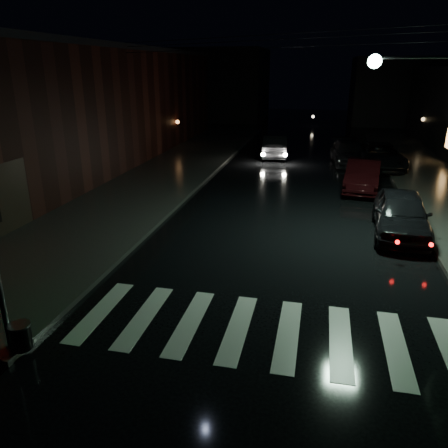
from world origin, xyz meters
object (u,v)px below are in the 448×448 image
Objects in this scene: parked_car_a at (401,214)px; oncoming_car at (275,146)px; parked_car_c at (348,153)px; parked_car_d at (379,156)px; parked_car_b at (363,176)px.

parked_car_a is 1.03× the size of oncoming_car.
parked_car_d is at bearing -35.96° from parked_car_c.
parked_car_c is at bearing 99.85° from parked_car_a.
parked_car_d is at bearing 82.68° from parked_car_b.
oncoming_car reaches higher than parked_car_c.
parked_car_b is 0.94× the size of parked_car_c.
parked_car_d is (0.47, 11.74, -0.03)m from parked_car_a.
oncoming_car is at bearing 130.81° from parked_car_b.
oncoming_car is at bearing 159.88° from parked_car_c.
parked_car_c is at bearing 159.77° from oncoming_car.
parked_car_a is at bearing -97.06° from parked_car_d.
parked_car_c is 2.10m from parked_car_d.
parked_car_d is at bearing 155.17° from oncoming_car.
parked_car_b is 0.99× the size of oncoming_car.
parked_car_a reaches higher than parked_car_b.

